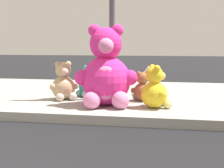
% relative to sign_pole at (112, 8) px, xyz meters
% --- Properties ---
extents(sidewalk, '(28.00, 4.40, 0.15)m').
position_rel_sign_pole_xyz_m(sidewalk, '(-1.00, 0.80, -1.77)').
color(sidewalk, '#9E9B93').
rests_on(sidewalk, ground_plane).
extents(sign_pole, '(0.56, 0.11, 3.20)m').
position_rel_sign_pole_xyz_m(sign_pole, '(0.00, 0.00, 0.00)').
color(sign_pole, '#4C4C51').
rests_on(sign_pole, sidewalk).
extents(plush_pink_large, '(1.05, 0.97, 1.38)m').
position_rel_sign_pole_xyz_m(plush_pink_large, '(0.00, -0.59, -1.15)').
color(plush_pink_large, '#F22D93').
rests_on(plush_pink_large, sidewalk).
extents(plush_lime, '(0.34, 0.38, 0.49)m').
position_rel_sign_pole_xyz_m(plush_lime, '(-0.22, 0.60, -1.50)').
color(plush_lime, '#8CD133').
rests_on(plush_lime, sidewalk).
extents(plush_teal, '(0.44, 0.45, 0.62)m').
position_rel_sign_pole_xyz_m(plush_teal, '(-0.55, 0.27, -1.45)').
color(plush_teal, teal).
rests_on(plush_teal, sidewalk).
extents(plush_white, '(0.42, 0.45, 0.60)m').
position_rel_sign_pole_xyz_m(plush_white, '(0.66, 0.74, -1.46)').
color(plush_white, white).
rests_on(plush_white, sidewalk).
extents(plush_brown, '(0.40, 0.40, 0.55)m').
position_rel_sign_pole_xyz_m(plush_brown, '(0.58, -0.04, -1.48)').
color(plush_brown, olive).
rests_on(plush_brown, sidewalk).
extents(plush_yellow, '(0.51, 0.51, 0.72)m').
position_rel_sign_pole_xyz_m(plush_yellow, '(0.85, -0.65, -1.41)').
color(plush_yellow, yellow).
rests_on(plush_yellow, sidewalk).
extents(plush_tan, '(0.51, 0.52, 0.73)m').
position_rel_sign_pole_xyz_m(plush_tan, '(-0.90, -0.16, -1.41)').
color(plush_tan, tan).
rests_on(plush_tan, sidewalk).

